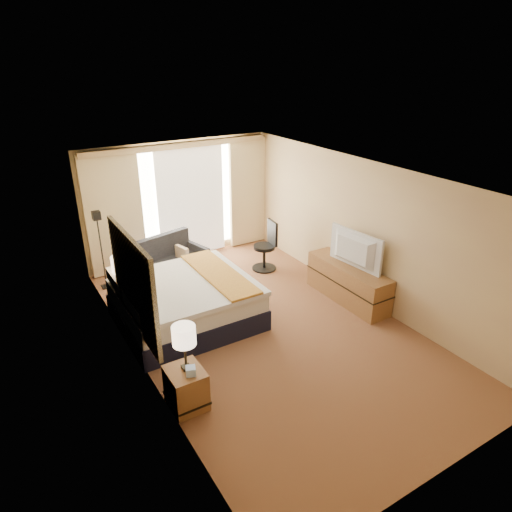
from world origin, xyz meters
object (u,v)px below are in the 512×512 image
media_dresser (348,283)px  lamp_left (184,336)px  lamp_right (121,265)px  television (351,250)px  nightstand_left (186,388)px  loveseat (170,266)px  nightstand_right (128,305)px  desk_chair (267,248)px  bed (185,302)px  floor_lamp (99,235)px

media_dresser → lamp_left: (-3.66, -1.02, 0.69)m
lamp_right → television: (3.69, -1.50, -0.02)m
nightstand_left → loveseat: bearing=71.6°
nightstand_right → lamp_left: size_ratio=0.87×
nightstand_left → lamp_left: bearing=39.5°
nightstand_right → desk_chair: 3.18m
desk_chair → television: television is taller
loveseat → television: television is taller
bed → lamp_right: bearing=145.0°
media_dresser → floor_lamp: (-3.73, 2.86, 0.76)m
bed → floor_lamp: size_ratio=1.39×
television → nightstand_left: bearing=99.5°
nightstand_right → desk_chair: desk_chair is taller
media_dresser → lamp_left: bearing=-164.4°
nightstand_right → television: size_ratio=0.47×
desk_chair → lamp_right: 3.27m
nightstand_left → bed: bed is taller
nightstand_right → bed: (0.81, -0.60, 0.11)m
nightstand_left → lamp_right: lamp_right is taller
media_dresser → television: (-0.05, -0.06, 0.69)m
nightstand_right → desk_chair: size_ratio=0.52×
desk_chair → lamp_left: size_ratio=1.67×
nightstand_right → lamp_right: (-0.04, -0.01, 0.78)m
nightstand_left → floor_lamp: (-0.03, 3.91, 0.84)m
nightstand_left → bed: (0.81, 1.90, 0.11)m
nightstand_left → lamp_right: 2.61m
lamp_left → television: (3.61, 0.96, -0.01)m
loveseat → bed: bearing=-117.0°
nightstand_right → floor_lamp: (-0.03, 1.41, 0.84)m
nightstand_left → lamp_right: (-0.04, 2.49, 0.78)m
nightstand_right → lamp_left: lamp_left is taller
desk_chair → lamp_right: size_ratio=1.64×
nightstand_right → lamp_left: 2.59m
media_dresser → bed: bearing=163.6°
nightstand_right → media_dresser: size_ratio=0.31×
nightstand_right → lamp_right: 0.78m
floor_lamp → lamp_left: floor_lamp is taller
nightstand_right → loveseat: 1.57m
loveseat → media_dresser: bearing=-59.1°
lamp_right → nightstand_left: bearing=-89.1°
television → bed: bearing=66.6°
loveseat → lamp_right: lamp_right is taller
desk_chair → lamp_right: lamp_right is taller
desk_chair → television: bearing=-67.3°
floor_lamp → television: 4.70m
nightstand_left → media_dresser: (3.70, 1.05, 0.07)m
lamp_left → nightstand_left: bearing=-140.5°
media_dresser → floor_lamp: 4.76m
desk_chair → bed: bearing=-146.9°
nightstand_right → desk_chair: bearing=8.7°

